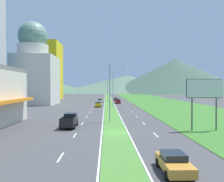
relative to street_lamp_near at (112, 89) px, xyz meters
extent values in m
plane|color=#424244|center=(0.17, -9.68, -5.69)|extent=(600.00, 600.00, 0.00)
cube|color=#477F33|center=(0.17, 50.32, -5.66)|extent=(3.20, 240.00, 0.06)
cube|color=#387028|center=(20.77, 50.32, -5.66)|extent=(24.00, 240.00, 0.06)
cube|color=silver|center=(-4.93, -20.42, -5.69)|extent=(0.16, 2.80, 0.01)
cube|color=silver|center=(-4.93, -11.16, -5.69)|extent=(0.16, 2.80, 0.01)
cube|color=silver|center=(-4.93, -1.90, -5.69)|extent=(0.16, 2.80, 0.01)
cube|color=silver|center=(-4.93, 7.36, -5.69)|extent=(0.16, 2.80, 0.01)
cube|color=silver|center=(-4.93, 16.62, -5.69)|extent=(0.16, 2.80, 0.01)
cube|color=silver|center=(-4.93, 25.88, -5.69)|extent=(0.16, 2.80, 0.01)
cube|color=silver|center=(-4.93, 35.14, -5.69)|extent=(0.16, 2.80, 0.01)
cube|color=silver|center=(-4.93, 44.40, -5.69)|extent=(0.16, 2.80, 0.01)
cube|color=silver|center=(-4.93, 53.66, -5.69)|extent=(0.16, 2.80, 0.01)
cube|color=silver|center=(-4.93, 62.92, -5.69)|extent=(0.16, 2.80, 0.01)
cube|color=silver|center=(-4.93, 72.18, -5.69)|extent=(0.16, 2.80, 0.01)
cube|color=silver|center=(-4.93, 81.44, -5.69)|extent=(0.16, 2.80, 0.01)
cube|color=silver|center=(-4.93, 90.70, -5.69)|extent=(0.16, 2.80, 0.01)
cube|color=silver|center=(5.27, -20.42, -5.69)|extent=(0.16, 2.80, 0.01)
cube|color=silver|center=(5.27, -11.16, -5.69)|extent=(0.16, 2.80, 0.01)
cube|color=silver|center=(5.27, -1.90, -5.69)|extent=(0.16, 2.80, 0.01)
cube|color=silver|center=(5.27, 7.36, -5.69)|extent=(0.16, 2.80, 0.01)
cube|color=silver|center=(5.27, 16.62, -5.69)|extent=(0.16, 2.80, 0.01)
cube|color=silver|center=(5.27, 25.88, -5.69)|extent=(0.16, 2.80, 0.01)
cube|color=silver|center=(5.27, 35.14, -5.69)|extent=(0.16, 2.80, 0.01)
cube|color=silver|center=(5.27, 44.40, -5.69)|extent=(0.16, 2.80, 0.01)
cube|color=silver|center=(5.27, 53.66, -5.69)|extent=(0.16, 2.80, 0.01)
cube|color=silver|center=(5.27, 62.92, -5.69)|extent=(0.16, 2.80, 0.01)
cube|color=silver|center=(5.27, 72.18, -5.69)|extent=(0.16, 2.80, 0.01)
cube|color=silver|center=(5.27, 81.44, -5.69)|extent=(0.16, 2.80, 0.01)
cube|color=silver|center=(5.27, 90.70, -5.69)|extent=(0.16, 2.80, 0.01)
cube|color=silver|center=(-1.58, 50.32, -5.69)|extent=(0.16, 240.00, 0.01)
cube|color=silver|center=(1.92, 50.32, -5.69)|extent=(0.16, 240.00, 0.01)
cube|color=beige|center=(-26.89, 43.49, 2.84)|extent=(15.96, 15.96, 17.07)
cylinder|color=beige|center=(-26.89, 43.49, 13.41)|extent=(10.67, 10.67, 4.06)
sphere|color=slate|center=(-26.89, 43.49, 18.49)|extent=(10.16, 10.16, 10.16)
cube|color=yellow|center=(-33.72, 82.11, 8.95)|extent=(17.66, 17.66, 29.29)
cone|color=#47664C|center=(-96.63, 235.72, 5.24)|extent=(163.00, 163.00, 21.87)
cone|color=#516B56|center=(25.72, 253.12, 4.78)|extent=(172.32, 172.32, 20.95)
cone|color=#3D5647|center=(76.92, 220.78, 13.29)|extent=(155.28, 155.28, 37.96)
cylinder|color=#99999E|center=(-0.36, -0.03, -0.75)|extent=(0.18, 0.18, 9.88)
cylinder|color=#99999E|center=(1.13, 0.09, 4.03)|extent=(2.99, 0.35, 0.10)
ellipsoid|color=silver|center=(2.62, 0.22, 3.83)|extent=(0.56, 0.28, 0.20)
cylinder|color=#99999E|center=(1.11, 29.44, -0.38)|extent=(0.18, 0.18, 10.63)
cylinder|color=#99999E|center=(0.01, 29.35, 4.78)|extent=(2.20, 0.29, 0.10)
ellipsoid|color=silver|center=(-1.08, 29.25, 4.58)|extent=(0.56, 0.28, 0.20)
cylinder|color=#99999E|center=(-0.31, 58.91, -1.25)|extent=(0.18, 0.18, 8.88)
cylinder|color=#99999E|center=(0.82, 58.84, 3.03)|extent=(2.28, 0.24, 0.10)
ellipsoid|color=silver|center=(1.96, 58.76, 2.83)|extent=(0.56, 0.28, 0.20)
cylinder|color=#4C4C51|center=(10.81, -8.64, -3.38)|extent=(0.20, 0.20, 4.63)
cylinder|color=#4C4C51|center=(14.19, -8.64, -3.38)|extent=(0.20, 0.20, 4.63)
cube|color=silver|center=(12.50, -8.74, 0.16)|extent=(4.83, 0.16, 2.45)
cube|color=#4C4C51|center=(12.50, -8.62, 0.16)|extent=(5.03, 0.08, 2.65)
cube|color=#C6842D|center=(3.73, -24.35, -5.06)|extent=(1.77, 4.29, 0.63)
cube|color=black|center=(3.73, -24.18, -4.52)|extent=(1.53, 1.89, 0.44)
cylinder|color=black|center=(4.58, -25.68, -5.37)|extent=(0.22, 0.64, 0.64)
cylinder|color=black|center=(2.88, -25.68, -5.37)|extent=(0.22, 0.64, 0.64)
cylinder|color=black|center=(4.58, -23.02, -5.37)|extent=(0.22, 0.64, 0.64)
cylinder|color=black|center=(2.88, -23.02, -5.37)|extent=(0.22, 0.64, 0.64)
cube|color=maroon|center=(3.49, 46.83, -5.01)|extent=(1.76, 4.11, 0.72)
cube|color=black|center=(3.49, 46.99, -4.38)|extent=(1.51, 1.81, 0.53)
cylinder|color=black|center=(4.33, 45.55, -5.37)|extent=(0.22, 0.64, 0.64)
cylinder|color=black|center=(2.64, 45.55, -5.37)|extent=(0.22, 0.64, 0.64)
cylinder|color=black|center=(4.33, 48.10, -5.37)|extent=(0.22, 0.64, 0.64)
cylinder|color=black|center=(2.64, 48.10, -5.37)|extent=(0.22, 0.64, 0.64)
cube|color=yellow|center=(-3.47, 31.85, -4.99)|extent=(1.84, 4.55, 0.76)
cube|color=black|center=(-3.47, 31.67, -4.39)|extent=(1.59, 2.00, 0.45)
cylinder|color=black|center=(-4.35, 33.26, -5.37)|extent=(0.22, 0.64, 0.64)
cylinder|color=black|center=(-2.58, 33.26, -5.37)|extent=(0.22, 0.64, 0.64)
cylinder|color=black|center=(-4.35, 30.44, -5.37)|extent=(0.22, 0.64, 0.64)
cylinder|color=black|center=(-2.58, 30.44, -5.37)|extent=(0.22, 0.64, 0.64)
cube|color=maroon|center=(3.37, 62.83, -5.05)|extent=(1.79, 4.35, 0.64)
cube|color=black|center=(3.37, 63.00, -4.49)|extent=(1.54, 1.91, 0.49)
cylinder|color=black|center=(4.23, 61.48, -5.37)|extent=(0.22, 0.64, 0.64)
cylinder|color=black|center=(2.51, 61.48, -5.37)|extent=(0.22, 0.64, 0.64)
cylinder|color=black|center=(4.23, 64.18, -5.37)|extent=(0.22, 0.64, 0.64)
cylinder|color=black|center=(2.51, 64.18, -5.37)|extent=(0.22, 0.64, 0.64)
cube|color=silver|center=(-3.37, 52.37, -5.04)|extent=(1.84, 4.10, 0.66)
cube|color=black|center=(-3.37, 52.21, -4.44)|extent=(1.59, 1.80, 0.54)
cylinder|color=black|center=(-4.26, 53.64, -5.37)|extent=(0.22, 0.64, 0.64)
cylinder|color=black|center=(-2.49, 53.64, -5.37)|extent=(0.22, 0.64, 0.64)
cylinder|color=black|center=(-4.26, 51.10, -5.37)|extent=(0.22, 0.64, 0.64)
cylinder|color=black|center=(-2.49, 51.10, -5.37)|extent=(0.22, 0.64, 0.64)
cube|color=black|center=(-6.52, -5.37, -4.89)|extent=(2.00, 5.40, 0.80)
cube|color=black|center=(-6.52, -3.77, -4.09)|extent=(1.84, 2.00, 0.80)
cube|color=black|center=(-7.46, -6.47, -4.27)|extent=(0.10, 3.20, 0.44)
cube|color=black|center=(-5.58, -6.47, -4.27)|extent=(0.10, 3.20, 0.44)
cube|color=black|center=(-6.52, -8.02, -4.27)|extent=(1.84, 0.10, 0.44)
cylinder|color=black|center=(-7.48, -3.75, -5.29)|extent=(0.26, 0.80, 0.80)
cylinder|color=black|center=(-5.56, -3.75, -5.29)|extent=(0.26, 0.80, 0.80)
cylinder|color=black|center=(-7.48, -6.99, -5.29)|extent=(0.26, 0.80, 0.80)
cylinder|color=black|center=(-5.56, -6.99, -5.29)|extent=(0.26, 0.80, 0.80)
camera|label=1|loc=(-1.03, -40.57, 0.30)|focal=37.68mm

